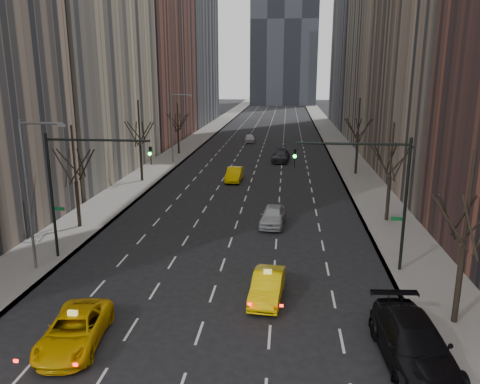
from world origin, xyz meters
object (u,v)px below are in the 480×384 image
(taxi_suv, at_px, (75,330))
(silver_sedan_ahead, at_px, (273,216))
(taxi_sedan, at_px, (267,286))
(parked_suv_black, at_px, (414,343))

(taxi_suv, bearing_deg, silver_sedan_ahead, 59.06)
(taxi_sedan, distance_m, silver_sedan_ahead, 12.53)
(taxi_suv, relative_size, parked_suv_black, 0.80)
(taxi_suv, height_order, taxi_sedan, taxi_sedan)
(taxi_sedan, relative_size, silver_sedan_ahead, 0.97)
(taxi_suv, distance_m, taxi_sedan, 9.75)
(parked_suv_black, bearing_deg, taxi_suv, 176.53)
(taxi_suv, xyz_separation_m, silver_sedan_ahead, (8.14, 17.71, 0.06))
(silver_sedan_ahead, xyz_separation_m, parked_suv_black, (6.33, -17.65, 0.15))
(silver_sedan_ahead, relative_size, parked_suv_black, 0.71)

